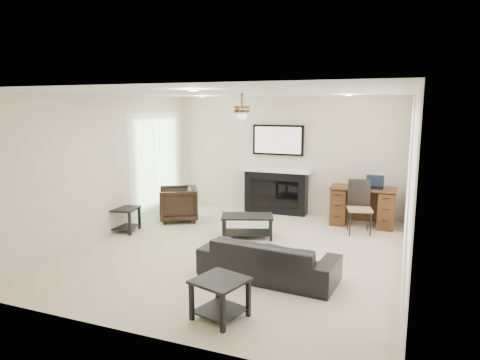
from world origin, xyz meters
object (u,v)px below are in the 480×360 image
Objects in this scene: sofa at (268,259)px; coffee_table at (247,226)px; fireplace_unit at (276,170)px; desk at (362,206)px; armchair at (178,204)px.

coffee_table is at bearing -55.80° from sofa.
desk is (1.85, -0.33, -0.57)m from fireplace_unit.
armchair is at bearing -141.74° from fireplace_unit.
armchair is 2.20m from fireplace_unit.
armchair reaches higher than coffee_table.
desk reaches higher than coffee_table.
fireplace_unit is at bearing 71.01° from coffee_table.
sofa is 0.97× the size of fireplace_unit.
sofa is 3.26m from desk.
fireplace_unit is at bearing 97.98° from armchair.
coffee_table is (-0.90, 1.60, -0.07)m from sofa.
coffee_table is 2.38m from desk.
coffee_table is at bearing -139.78° from desk.
sofa is at bearing -74.79° from fireplace_unit.
armchair is at bearing -34.75° from sofa.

